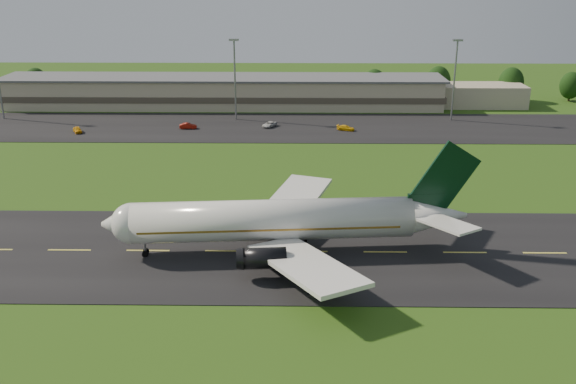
{
  "coord_description": "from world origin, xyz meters",
  "views": [
    {
      "loc": [
        20.7,
        -80.97,
        37.72
      ],
      "look_at": [
        19.4,
        8.0,
        6.0
      ],
      "focal_mm": 40.0,
      "sensor_mm": 36.0,
      "label": 1
    }
  ],
  "objects_px": {
    "terminal": "(246,92)",
    "light_mast_east": "(455,70)",
    "light_mast_centre": "(235,70)",
    "service_vehicle_a": "(77,130)",
    "airliner": "(279,221)",
    "service_vehicle_b": "(188,126)",
    "service_vehicle_d": "(346,128)",
    "service_vehicle_c": "(269,124)"
  },
  "relations": [
    {
      "from": "light_mast_east",
      "to": "service_vehicle_a",
      "type": "relative_size",
      "value": 5.12
    },
    {
      "from": "terminal",
      "to": "service_vehicle_a",
      "type": "distance_m",
      "value": 48.5
    },
    {
      "from": "service_vehicle_d",
      "to": "service_vehicle_c",
      "type": "bearing_deg",
      "value": 99.46
    },
    {
      "from": "light_mast_east",
      "to": "service_vehicle_d",
      "type": "distance_m",
      "value": 32.19
    },
    {
      "from": "terminal",
      "to": "service_vehicle_c",
      "type": "relative_size",
      "value": 32.2
    },
    {
      "from": "light_mast_east",
      "to": "service_vehicle_c",
      "type": "relative_size",
      "value": 4.52
    },
    {
      "from": "service_vehicle_c",
      "to": "service_vehicle_d",
      "type": "height_order",
      "value": "service_vehicle_c"
    },
    {
      "from": "airliner",
      "to": "terminal",
      "type": "height_order",
      "value": "airliner"
    },
    {
      "from": "service_vehicle_a",
      "to": "light_mast_centre",
      "type": "bearing_deg",
      "value": -6.94
    },
    {
      "from": "terminal",
      "to": "service_vehicle_c",
      "type": "xyz_separation_m",
      "value": [
        7.53,
        -24.14,
        -3.27
      ]
    },
    {
      "from": "terminal",
      "to": "service_vehicle_c",
      "type": "distance_m",
      "value": 25.5
    },
    {
      "from": "airliner",
      "to": "service_vehicle_d",
      "type": "relative_size",
      "value": 12.08
    },
    {
      "from": "airliner",
      "to": "light_mast_centre",
      "type": "distance_m",
      "value": 81.43
    },
    {
      "from": "airliner",
      "to": "light_mast_east",
      "type": "xyz_separation_m",
      "value": [
        41.7,
        79.93,
        8.08
      ]
    },
    {
      "from": "service_vehicle_a",
      "to": "service_vehicle_d",
      "type": "bearing_deg",
      "value": -25.73
    },
    {
      "from": "light_mast_centre",
      "to": "service_vehicle_d",
      "type": "distance_m",
      "value": 31.94
    },
    {
      "from": "light_mast_centre",
      "to": "airliner",
      "type": "bearing_deg",
      "value": -80.55
    },
    {
      "from": "light_mast_centre",
      "to": "service_vehicle_b",
      "type": "bearing_deg",
      "value": -136.59
    },
    {
      "from": "airliner",
      "to": "service_vehicle_a",
      "type": "distance_m",
      "value": 82.35
    },
    {
      "from": "service_vehicle_a",
      "to": "service_vehicle_d",
      "type": "distance_m",
      "value": 63.65
    },
    {
      "from": "service_vehicle_a",
      "to": "airliner",
      "type": "bearing_deg",
      "value": -81.39
    },
    {
      "from": "service_vehicle_b",
      "to": "service_vehicle_a",
      "type": "bearing_deg",
      "value": 96.03
    },
    {
      "from": "terminal",
      "to": "service_vehicle_b",
      "type": "xyz_separation_m",
      "value": [
        -12.08,
        -26.29,
        -3.21
      ]
    },
    {
      "from": "service_vehicle_b",
      "to": "service_vehicle_d",
      "type": "distance_m",
      "value": 38.05
    },
    {
      "from": "airliner",
      "to": "light_mast_centre",
      "type": "bearing_deg",
      "value": 94.76
    },
    {
      "from": "light_mast_east",
      "to": "service_vehicle_d",
      "type": "xyz_separation_m",
      "value": [
        -27.65,
        -11.28,
        -12.02
      ]
    },
    {
      "from": "service_vehicle_b",
      "to": "service_vehicle_d",
      "type": "height_order",
      "value": "service_vehicle_b"
    },
    {
      "from": "light_mast_east",
      "to": "service_vehicle_d",
      "type": "height_order",
      "value": "light_mast_east"
    },
    {
      "from": "terminal",
      "to": "light_mast_centre",
      "type": "bearing_deg",
      "value": -94.95
    },
    {
      "from": "terminal",
      "to": "light_mast_east",
      "type": "height_order",
      "value": "light_mast_east"
    },
    {
      "from": "light_mast_east",
      "to": "service_vehicle_b",
      "type": "distance_m",
      "value": 67.52
    },
    {
      "from": "service_vehicle_a",
      "to": "service_vehicle_d",
      "type": "height_order",
      "value": "service_vehicle_a"
    },
    {
      "from": "terminal",
      "to": "light_mast_east",
      "type": "xyz_separation_m",
      "value": [
        53.6,
        -16.18,
        8.75
      ]
    },
    {
      "from": "light_mast_east",
      "to": "service_vehicle_c",
      "type": "height_order",
      "value": "light_mast_east"
    },
    {
      "from": "light_mast_east",
      "to": "airliner",
      "type": "bearing_deg",
      "value": -117.55
    },
    {
      "from": "light_mast_centre",
      "to": "service_vehicle_a",
      "type": "relative_size",
      "value": 5.12
    },
    {
      "from": "airliner",
      "to": "light_mast_centre",
      "type": "xyz_separation_m",
      "value": [
        -13.3,
        79.93,
        8.08
      ]
    },
    {
      "from": "airliner",
      "to": "light_mast_east",
      "type": "height_order",
      "value": "light_mast_east"
    },
    {
      "from": "light_mast_east",
      "to": "service_vehicle_d",
      "type": "relative_size",
      "value": 4.79
    },
    {
      "from": "airliner",
      "to": "service_vehicle_b",
      "type": "height_order",
      "value": "airliner"
    },
    {
      "from": "airliner",
      "to": "service_vehicle_d",
      "type": "distance_m",
      "value": 70.18
    },
    {
      "from": "terminal",
      "to": "light_mast_centre",
      "type": "relative_size",
      "value": 7.13
    }
  ]
}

